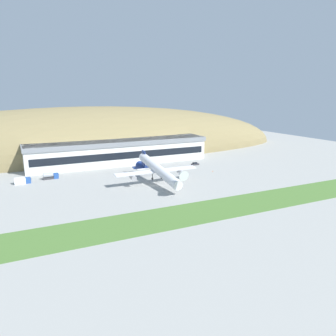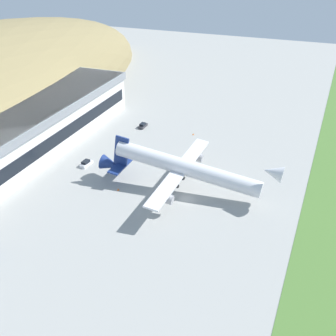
{
  "view_description": "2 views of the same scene",
  "coord_description": "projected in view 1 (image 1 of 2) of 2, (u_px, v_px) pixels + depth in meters",
  "views": [
    {
      "loc": [
        -53.39,
        -126.52,
        39.45
      ],
      "look_at": [
        7.42,
        -0.52,
        7.34
      ],
      "focal_mm": 35.0,
      "sensor_mm": 36.0,
      "label": 1
    },
    {
      "loc": [
        -94.08,
        -31.26,
        60.38
      ],
      "look_at": [
        4.02,
        6.32,
        5.48
      ],
      "focal_mm": 50.0,
      "sensor_mm": 36.0,
      "label": 2
    }
  ],
  "objects": [
    {
      "name": "terminal_building",
      "position": [
        120.0,
        150.0,
        186.72
      ],
      "size": [
        102.78,
        20.37,
        13.58
      ],
      "color": "white",
      "rests_on": "ground_plane"
    },
    {
      "name": "ground_plane",
      "position": [
        152.0,
        186.0,
        142.5
      ],
      "size": [
        380.59,
        380.59,
        0.0
      ],
      "primitive_type": "plane",
      "color": "#9E9E99"
    },
    {
      "name": "box_truck",
      "position": [
        22.0,
        181.0,
        145.58
      ],
      "size": [
        7.0,
        2.84,
        2.86
      ],
      "color": "#264C99",
      "rests_on": "ground_plane"
    },
    {
      "name": "hill_backdrop",
      "position": [
        87.0,
        153.0,
        219.19
      ],
      "size": [
        304.08,
        78.26,
        61.92
      ],
      "primitive_type": "ellipsoid",
      "color": "olive",
      "rests_on": "ground_plane"
    },
    {
      "name": "grass_strip_foreground",
      "position": [
        195.0,
        213.0,
        110.26
      ],
      "size": [
        342.53,
        18.78,
        0.08
      ],
      "primitive_type": "cube",
      "color": "#4C7533",
      "rests_on": "ground_plane"
    },
    {
      "name": "fuel_truck",
      "position": [
        50.0,
        176.0,
        153.57
      ],
      "size": [
        7.07,
        2.6,
        3.12
      ],
      "color": "#264C99",
      "rests_on": "ground_plane"
    },
    {
      "name": "service_car_1",
      "position": [
        141.0,
        168.0,
        173.55
      ],
      "size": [
        4.46,
        2.11,
        1.6
      ],
      "color": "silver",
      "rests_on": "ground_plane"
    },
    {
      "name": "traffic_cone_0",
      "position": [
        134.0,
        177.0,
        156.95
      ],
      "size": [
        0.52,
        0.52,
        0.58
      ],
      "color": "orange",
      "rests_on": "ground_plane"
    },
    {
      "name": "cargo_airplane",
      "position": [
        158.0,
        170.0,
        144.44
      ],
      "size": [
        38.63,
        47.7,
        11.06
      ],
      "color": "silver"
    },
    {
      "name": "traffic_cone_1",
      "position": [
        213.0,
        171.0,
        168.14
      ],
      "size": [
        0.52,
        0.52,
        0.58
      ],
      "color": "orange",
      "rests_on": "ground_plane"
    },
    {
      "name": "service_car_0",
      "position": [
        195.0,
        164.0,
        183.61
      ],
      "size": [
        4.26,
        1.73,
        1.48
      ],
      "color": "#333338",
      "rests_on": "ground_plane"
    }
  ]
}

